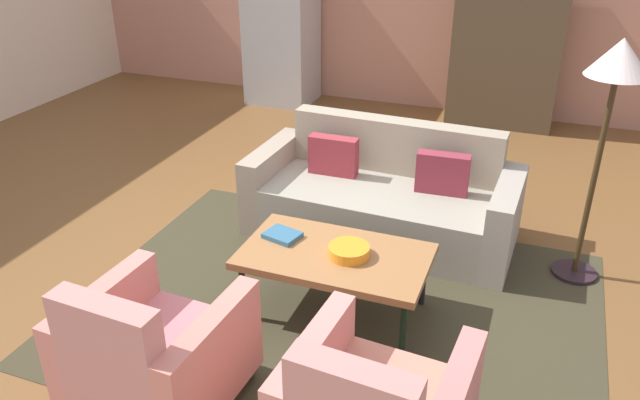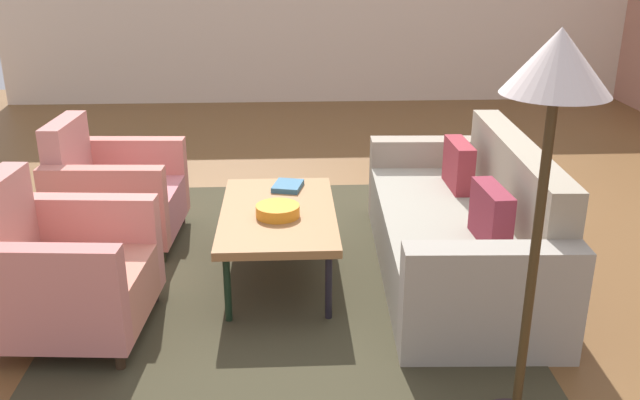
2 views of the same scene
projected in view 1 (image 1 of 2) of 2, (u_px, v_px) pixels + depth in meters
The scene contains 10 objects.
ground_plane at pixel (304, 261), 4.75m from camera, with size 11.15×11.15×0.00m, color brown.
area_rug at pixel (337, 306), 4.25m from camera, with size 3.40×2.60×0.01m, color #393523.
couch at pixel (384, 198), 5.07m from camera, with size 2.13×0.98×0.86m.
coffee_table at pixel (335, 258), 4.02m from camera, with size 1.20×0.70×0.45m.
armchair_left at pixel (151, 359), 3.27m from camera, with size 0.84×0.84×0.88m.
fruit_bowl at pixel (349, 251), 3.96m from camera, with size 0.26×0.26×0.07m, color orange.
book_stack at pixel (282, 235), 4.17m from camera, with size 0.26×0.22×0.03m.
cabinet at pixel (507, 47), 7.10m from camera, with size 1.20×0.51×1.80m.
refrigerator at pixel (282, 29), 7.87m from camera, with size 0.80×0.73×1.85m.
floor_lamp at pixel (615, 82), 3.95m from camera, with size 0.40×0.40×1.72m.
Camera 1 is at (1.54, -3.73, 2.56)m, focal length 35.23 mm.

